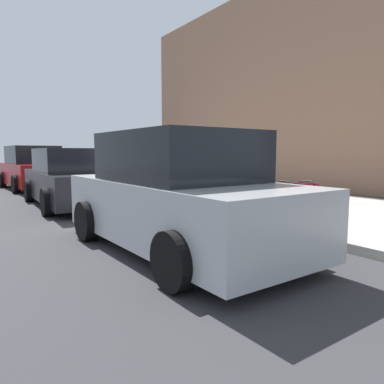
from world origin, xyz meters
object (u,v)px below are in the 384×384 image
at_px(suitcase_black_1, 284,201).
at_px(suitcase_navy_3, 251,197).
at_px(suitcase_maroon_0, 305,203).
at_px(suitcase_silver_6, 212,191).
at_px(suitcase_maroon_7, 198,188).
at_px(parked_car_red_2, 33,169).
at_px(bollard_post, 163,180).
at_px(parked_car_charcoal_1, 73,179).
at_px(fire_hydrant, 180,183).
at_px(suitcase_red_5, 223,195).
at_px(suitcase_olive_2, 264,203).
at_px(parked_car_silver_0, 178,196).
at_px(suitcase_teal_4, 233,195).

distance_m(suitcase_black_1, suitcase_navy_3, 1.03).
height_order(suitcase_black_1, suitcase_navy_3, suitcase_navy_3).
height_order(suitcase_maroon_0, suitcase_silver_6, suitcase_maroon_0).
xyz_separation_m(suitcase_maroon_7, parked_car_red_2, (7.58, 2.60, 0.28)).
relative_size(suitcase_navy_3, suitcase_silver_6, 1.29).
height_order(bollard_post, parked_car_charcoal_1, parked_car_charcoal_1).
bearing_deg(fire_hydrant, bollard_post, 11.81).
height_order(suitcase_red_5, bollard_post, bollard_post).
bearing_deg(suitcase_red_5, suitcase_maroon_0, 179.71).
xyz_separation_m(suitcase_navy_3, parked_car_red_2, (9.44, 2.69, 0.32)).
xyz_separation_m(suitcase_olive_2, fire_hydrant, (3.33, -0.05, 0.18)).
distance_m(suitcase_black_1, bollard_post, 4.56).
bearing_deg(suitcase_navy_3, suitcase_red_5, 0.68).
height_order(suitcase_silver_6, parked_car_red_2, parked_car_red_2).
bearing_deg(suitcase_silver_6, bollard_post, 5.90).
relative_size(suitcase_maroon_7, fire_hydrant, 1.24).
bearing_deg(suitcase_olive_2, suitcase_maroon_0, -174.48).
bearing_deg(parked_car_red_2, suitcase_maroon_7, -161.07).
bearing_deg(suitcase_red_5, parked_car_silver_0, 130.21).
height_order(suitcase_maroon_7, parked_car_charcoal_1, parked_car_charcoal_1).
distance_m(parked_car_silver_0, parked_car_charcoal_1, 5.36).
height_order(suitcase_navy_3, parked_car_charcoal_1, parked_car_charcoal_1).
bearing_deg(parked_car_charcoal_1, suitcase_maroon_0, -154.21).
xyz_separation_m(suitcase_teal_4, suitcase_silver_6, (0.96, -0.12, -0.01)).
bearing_deg(suitcase_olive_2, fire_hydrant, -0.91).
bearing_deg(suitcase_olive_2, parked_car_red_2, 14.50).
bearing_deg(parked_car_red_2, parked_car_silver_0, -180.00).
xyz_separation_m(suitcase_black_1, suitcase_silver_6, (2.45, -0.10, -0.03)).
xyz_separation_m(suitcase_silver_6, parked_car_charcoal_1, (2.63, 2.69, 0.26)).
bearing_deg(suitcase_silver_6, suitcase_teal_4, 173.07).
distance_m(suitcase_navy_3, suitcase_silver_6, 1.42).
bearing_deg(suitcase_maroon_0, suitcase_maroon_7, 1.17).
distance_m(bollard_post, parked_car_silver_0, 5.44).
relative_size(suitcase_navy_3, suitcase_red_5, 1.15).
relative_size(suitcase_teal_4, bollard_post, 0.76).
xyz_separation_m(suitcase_navy_3, parked_car_charcoal_1, (4.05, 2.69, 0.26)).
height_order(suitcase_silver_6, suitcase_maroon_7, suitcase_maroon_7).
height_order(suitcase_olive_2, suitcase_navy_3, suitcase_navy_3).
bearing_deg(suitcase_teal_4, suitcase_olive_2, 179.74).
xyz_separation_m(suitcase_black_1, parked_car_red_2, (10.46, 2.60, 0.29)).
xyz_separation_m(suitcase_silver_6, fire_hydrant, (1.39, 0.07, 0.12)).
bearing_deg(parked_car_red_2, suitcase_navy_3, -164.10).
height_order(suitcase_olive_2, suitcase_red_5, suitcase_red_5).
bearing_deg(parked_car_charcoal_1, parked_car_red_2, 0.00).
bearing_deg(parked_car_charcoal_1, bollard_post, -101.88).
xyz_separation_m(suitcase_navy_3, suitcase_silver_6, (1.42, -0.01, 0.00)).
bearing_deg(suitcase_maroon_7, suitcase_black_1, 179.95).
relative_size(suitcase_silver_6, suitcase_maroon_7, 0.66).
bearing_deg(suitcase_navy_3, parked_car_red_2, 15.90).
xyz_separation_m(suitcase_red_5, parked_car_charcoal_1, (3.10, 2.68, 0.30)).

